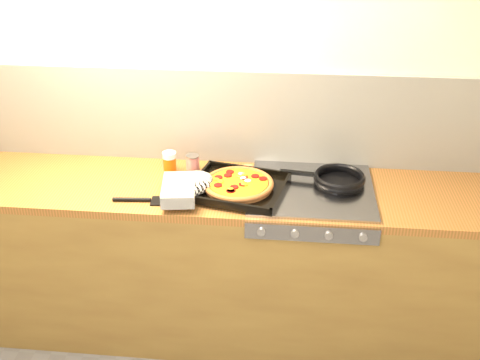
# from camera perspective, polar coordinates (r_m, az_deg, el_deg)

# --- Properties ---
(room_shell) EXTENTS (3.20, 3.20, 3.20)m
(room_shell) POSITION_cam_1_polar(r_m,az_deg,el_deg) (2.94, -1.35, 6.35)
(room_shell) COLOR white
(room_shell) RESTS_ON ground
(counter_run) EXTENTS (3.20, 0.62, 0.90)m
(counter_run) POSITION_cam_1_polar(r_m,az_deg,el_deg) (3.02, -1.86, -8.12)
(counter_run) COLOR olive
(counter_run) RESTS_ON ground
(stovetop) EXTENTS (0.60, 0.56, 0.02)m
(stovetop) POSITION_cam_1_polar(r_m,az_deg,el_deg) (2.76, 7.28, -0.97)
(stovetop) COLOR gray
(stovetop) RESTS_ON counter_run
(pizza_on_tray) EXTENTS (0.62, 0.48, 0.07)m
(pizza_on_tray) POSITION_cam_1_polar(r_m,az_deg,el_deg) (2.69, -1.81, -0.56)
(pizza_on_tray) COLOR black
(pizza_on_tray) RESTS_ON stovetop
(frying_pan) EXTENTS (0.44, 0.29, 0.04)m
(frying_pan) POSITION_cam_1_polar(r_m,az_deg,el_deg) (2.81, 9.94, 0.11)
(frying_pan) COLOR black
(frying_pan) RESTS_ON stovetop
(tomato_can) EXTENTS (0.09, 0.09, 0.10)m
(tomato_can) POSITION_cam_1_polar(r_m,az_deg,el_deg) (2.90, -4.83, 1.63)
(tomato_can) COLOR #9F0C12
(tomato_can) RESTS_ON counter_run
(juice_glass) EXTENTS (0.09, 0.09, 0.12)m
(juice_glass) POSITION_cam_1_polar(r_m,az_deg,el_deg) (2.91, -7.16, 1.78)
(juice_glass) COLOR #CC500C
(juice_glass) RESTS_ON counter_run
(wooden_spoon) EXTENTS (0.29, 0.12, 0.02)m
(wooden_spoon) POSITION_cam_1_polar(r_m,az_deg,el_deg) (2.94, -0.99, 1.27)
(wooden_spoon) COLOR #AF714A
(wooden_spoon) RESTS_ON counter_run
(black_spatula) EXTENTS (0.28, 0.09, 0.02)m
(black_spatula) POSITION_cam_1_polar(r_m,az_deg,el_deg) (2.68, -9.72, -2.03)
(black_spatula) COLOR black
(black_spatula) RESTS_ON counter_run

